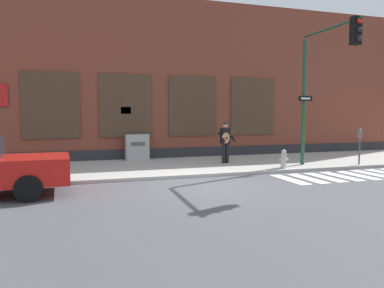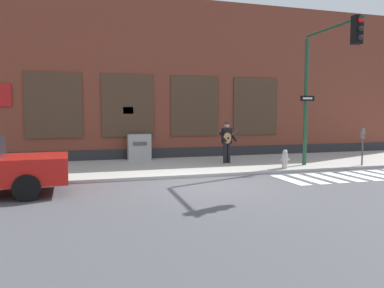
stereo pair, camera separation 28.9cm
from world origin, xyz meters
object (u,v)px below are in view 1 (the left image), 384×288
at_px(utility_box, 137,147).
at_px(fire_hydrant, 284,159).
at_px(traffic_light, 323,71).
at_px(parking_meter, 360,141).
at_px(busker, 225,140).

relative_size(utility_box, fire_hydrant, 1.60).
relative_size(traffic_light, parking_meter, 3.52).
height_order(traffic_light, fire_hydrant, traffic_light).
distance_m(utility_box, fire_hydrant, 6.25).
bearing_deg(busker, fire_hydrant, -53.31).
xyz_separation_m(busker, fire_hydrant, (1.48, -1.99, -0.61)).
distance_m(busker, utility_box, 3.88).
xyz_separation_m(busker, utility_box, (-3.26, 2.07, -0.39)).
bearing_deg(traffic_light, fire_hydrant, 156.24).
xyz_separation_m(traffic_light, utility_box, (-5.96, 4.60, -2.96)).
height_order(parking_meter, utility_box, parking_meter).
xyz_separation_m(traffic_light, parking_meter, (2.15, 0.48, -2.57)).
xyz_separation_m(parking_meter, utility_box, (-8.11, 4.12, -0.38)).
distance_m(traffic_light, utility_box, 8.09).
xyz_separation_m(traffic_light, fire_hydrant, (-1.22, 0.54, -3.17)).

